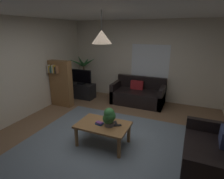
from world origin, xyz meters
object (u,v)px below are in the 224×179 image
object	(u,v)px
book_on_table_1	(99,123)
pendant_lamp	(101,37)
potted_palm_corner	(84,77)
bookshelf_corner	(61,83)
remote_on_table_1	(116,123)
tv_stand	(82,91)
couch_under_window	(138,95)
remote_on_table_0	(117,125)
coffee_table	(103,127)
book_on_table_0	(100,124)
tv	(81,77)
couch_right_side	(213,159)
potted_plant_on_table	(109,117)

from	to	relation	value
book_on_table_1	pendant_lamp	bearing A→B (deg)	36.27
potted_palm_corner	bookshelf_corner	distance (m)	1.33
remote_on_table_1	tv_stand	bearing A→B (deg)	102.17
remote_on_table_1	couch_under_window	bearing A→B (deg)	61.28
couch_under_window	bookshelf_corner	distance (m)	2.44
remote_on_table_0	coffee_table	bearing A→B (deg)	-110.72
remote_on_table_0	remote_on_table_1	xyz separation A→B (m)	(-0.07, 0.07, 0.00)
bookshelf_corner	book_on_table_0	bearing A→B (deg)	-34.55
tv	pendant_lamp	distance (m)	3.22
couch_right_side	tv_stand	world-z (taller)	couch_right_side
couch_under_window	book_on_table_0	size ratio (longest dim) A/B	11.14
couch_under_window	bookshelf_corner	world-z (taller)	bookshelf_corner
potted_palm_corner	coffee_table	bearing A→B (deg)	-51.96
tv_stand	potted_palm_corner	size ratio (longest dim) A/B	0.64
pendant_lamp	potted_plant_on_table	bearing A→B (deg)	-10.21
potted_plant_on_table	tv	world-z (taller)	tv
tv	remote_on_table_1	bearing A→B (deg)	-43.99
couch_right_side	tv	distance (m)	4.51
bookshelf_corner	coffee_table	bearing A→B (deg)	-33.14
coffee_table	bookshelf_corner	size ratio (longest dim) A/B	0.74
book_on_table_0	tv_stand	xyz separation A→B (m)	(-1.86, 2.24, -0.22)
book_on_table_1	remote_on_table_0	xyz separation A→B (m)	(0.35, 0.09, -0.03)
couch_right_side	remote_on_table_1	size ratio (longest dim) A/B	8.77
couch_right_side	remote_on_table_1	bearing A→B (deg)	-94.90
book_on_table_0	bookshelf_corner	size ratio (longest dim) A/B	0.10
book_on_table_0	pendant_lamp	world-z (taller)	pendant_lamp
book_on_table_0	coffee_table	bearing A→B (deg)	33.35
coffee_table	tv_stand	distance (m)	2.92
couch_under_window	coffee_table	world-z (taller)	couch_under_window
potted_palm_corner	pendant_lamp	size ratio (longest dim) A/B	2.53
book_on_table_0	remote_on_table_1	distance (m)	0.32
couch_under_window	bookshelf_corner	size ratio (longest dim) A/B	1.15
book_on_table_0	pendant_lamp	xyz separation A→B (m)	(0.06, 0.04, 1.66)
book_on_table_0	tv	xyz separation A→B (m)	(-1.86, 2.22, 0.29)
couch_right_side	bookshelf_corner	size ratio (longest dim) A/B	1.00
couch_right_side	book_on_table_1	bearing A→B (deg)	-89.63
book_on_table_1	remote_on_table_1	bearing A→B (deg)	29.96
coffee_table	bookshelf_corner	distance (m)	2.53
remote_on_table_0	tv_stand	bearing A→B (deg)	-164.52
tv_stand	pendant_lamp	size ratio (longest dim) A/B	1.62
couch_under_window	tv_stand	bearing A→B (deg)	-172.12
book_on_table_1	potted_palm_corner	xyz separation A→B (m)	(-2.05, 2.73, 0.12)
remote_on_table_1	tv_stand	world-z (taller)	tv_stand
remote_on_table_1	remote_on_table_0	bearing A→B (deg)	-81.29
potted_plant_on_table	bookshelf_corner	bearing A→B (deg)	148.16
tv	book_on_table_0	bearing A→B (deg)	-50.13
couch_under_window	remote_on_table_0	world-z (taller)	couch_under_window
couch_right_side	pendant_lamp	bearing A→B (deg)	-90.85
book_on_table_0	couch_right_side	bearing A→B (deg)	0.20
bookshelf_corner	couch_under_window	bearing A→B (deg)	27.51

